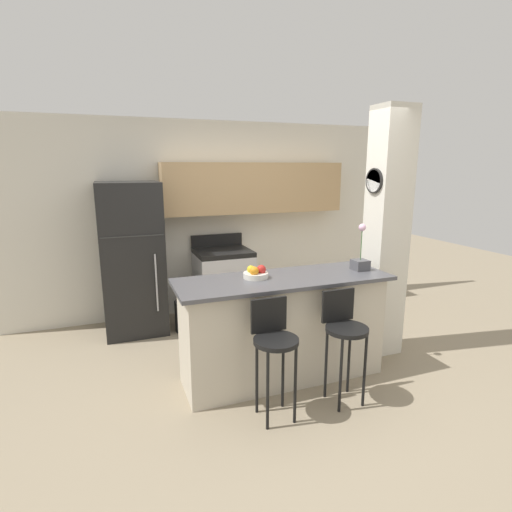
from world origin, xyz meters
The scene contains 11 objects.
ground_plane centered at (0.00, 0.00, 0.00)m, with size 14.00×14.00×0.00m, color gray.
wall_back centered at (0.15, 2.00, 1.43)m, with size 5.60×0.38×2.55m.
pillar_right centered at (1.22, 0.16, 1.28)m, with size 0.38×0.32×2.55m.
counter_bar centered at (0.00, 0.00, 0.50)m, with size 1.97×0.67×0.98m.
refrigerator centered at (-1.21, 1.67, 0.90)m, with size 0.71×0.72×1.80m.
stove_range centered at (-0.08, 1.71, 0.46)m, with size 0.70×0.64×1.07m.
bar_stool_left centered at (-0.32, -0.53, 0.63)m, with size 0.35×0.35×0.96m.
bar_stool_right centered at (0.32, -0.53, 0.63)m, with size 0.35×0.35×0.96m.
orchid_vase centered at (0.81, -0.01, 1.09)m, with size 0.14×0.14×0.45m.
fruit_bowl centered at (-0.24, 0.07, 1.03)m, with size 0.22×0.22×0.12m.
trash_bin centered at (-0.64, 1.42, 0.19)m, with size 0.28×0.28×0.38m.
Camera 1 is at (-1.46, -3.17, 1.96)m, focal length 28.00 mm.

